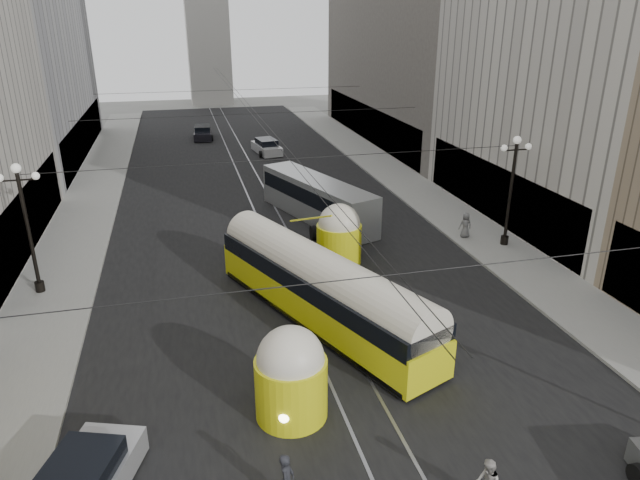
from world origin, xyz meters
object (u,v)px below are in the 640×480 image
streetcar (321,287)px  pedestrian_crossing_a (287,480)px  pedestrian_sidewalk_right (465,225)px  city_bus (317,198)px

streetcar → pedestrian_crossing_a: streetcar is taller
streetcar → pedestrian_sidewalk_right: (10.81, 7.39, -0.73)m
city_bus → pedestrian_sidewalk_right: size_ratio=7.17×
streetcar → city_bus: 13.44m
pedestrian_crossing_a → city_bus: bearing=5.2°
pedestrian_sidewalk_right → city_bus: bearing=-32.9°
streetcar → pedestrian_sidewalk_right: bearing=34.4°
city_bus → pedestrian_sidewalk_right: 9.66m
streetcar → city_bus: bearing=76.9°
streetcar → city_bus: (3.04, 13.09, -0.17)m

